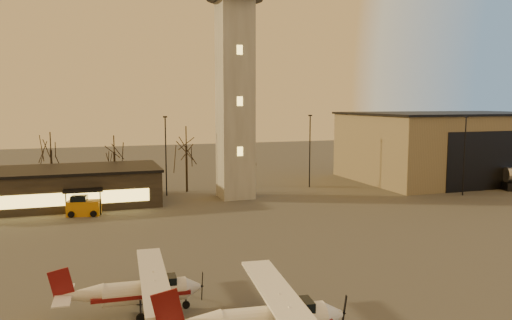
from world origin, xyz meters
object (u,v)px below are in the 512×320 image
(terminal, at_px, (47,188))
(service_cart, at_px, (83,208))
(control_tower, at_px, (235,65))
(cessna_rear, at_px, (147,295))
(hangar, at_px, (451,146))

(terminal, distance_m, service_cart, 7.58)
(control_tower, bearing_deg, service_cart, -166.49)
(control_tower, height_order, cessna_rear, control_tower)
(control_tower, distance_m, service_cart, 24.18)
(cessna_rear, bearing_deg, terminal, 106.15)
(hangar, bearing_deg, terminal, -178.03)
(control_tower, height_order, service_cart, control_tower)
(control_tower, relative_size, terminal, 1.28)
(terminal, xyz_separation_m, service_cart, (3.96, -6.31, -1.35))
(hangar, bearing_deg, control_tower, -173.69)
(terminal, bearing_deg, hangar, 1.97)
(hangar, distance_m, cessna_rear, 61.78)
(control_tower, relative_size, cessna_rear, 2.94)
(hangar, distance_m, terminal, 58.11)
(control_tower, relative_size, service_cart, 9.05)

